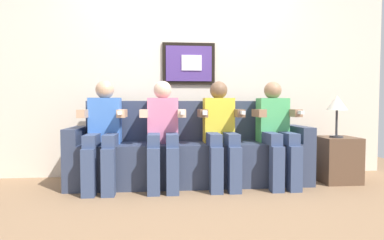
{
  "coord_description": "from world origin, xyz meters",
  "views": [
    {
      "loc": [
        -0.32,
        -3.17,
        0.86
      ],
      "look_at": [
        0.0,
        0.15,
        0.7
      ],
      "focal_mm": 30.21,
      "sensor_mm": 36.0,
      "label": 1
    }
  ],
  "objects_px": {
    "couch": "(190,155)",
    "spare_remote_on_table": "(337,136)",
    "side_table_right": "(337,159)",
    "table_lamp": "(337,105)",
    "person_left_center": "(163,129)",
    "person_right_center": "(220,129)",
    "person_leftmost": "(103,130)",
    "person_rightmost": "(276,128)"
  },
  "relations": [
    {
      "from": "person_left_center",
      "to": "side_table_right",
      "type": "xyz_separation_m",
      "value": [
        1.93,
        0.06,
        -0.36
      ]
    },
    {
      "from": "spare_remote_on_table",
      "to": "couch",
      "type": "bearing_deg",
      "value": 175.94
    },
    {
      "from": "person_right_center",
      "to": "couch",
      "type": "bearing_deg",
      "value": 150.67
    },
    {
      "from": "person_left_center",
      "to": "side_table_right",
      "type": "bearing_deg",
      "value": 1.81
    },
    {
      "from": "person_leftmost",
      "to": "spare_remote_on_table",
      "type": "bearing_deg",
      "value": 1.22
    },
    {
      "from": "couch",
      "to": "person_rightmost",
      "type": "relative_size",
      "value": 2.3
    },
    {
      "from": "spare_remote_on_table",
      "to": "side_table_right",
      "type": "bearing_deg",
      "value": 33.12
    },
    {
      "from": "couch",
      "to": "spare_remote_on_table",
      "type": "distance_m",
      "value": 1.63
    },
    {
      "from": "person_left_center",
      "to": "table_lamp",
      "type": "bearing_deg",
      "value": 0.55
    },
    {
      "from": "couch",
      "to": "person_leftmost",
      "type": "xyz_separation_m",
      "value": [
        -0.9,
        -0.17,
        0.29
      ]
    },
    {
      "from": "couch",
      "to": "side_table_right",
      "type": "height_order",
      "value": "couch"
    },
    {
      "from": "couch",
      "to": "person_left_center",
      "type": "bearing_deg",
      "value": -150.7
    },
    {
      "from": "table_lamp",
      "to": "person_left_center",
      "type": "bearing_deg",
      "value": -179.45
    },
    {
      "from": "table_lamp",
      "to": "spare_remote_on_table",
      "type": "relative_size",
      "value": 3.54
    },
    {
      "from": "couch",
      "to": "table_lamp",
      "type": "relative_size",
      "value": 5.56
    },
    {
      "from": "couch",
      "to": "person_right_center",
      "type": "height_order",
      "value": "person_right_center"
    },
    {
      "from": "side_table_right",
      "to": "person_left_center",
      "type": "bearing_deg",
      "value": -178.19
    },
    {
      "from": "person_leftmost",
      "to": "table_lamp",
      "type": "xyz_separation_m",
      "value": [
        2.49,
        0.02,
        0.25
      ]
    },
    {
      "from": "person_left_center",
      "to": "spare_remote_on_table",
      "type": "distance_m",
      "value": 1.92
    },
    {
      "from": "person_right_center",
      "to": "side_table_right",
      "type": "distance_m",
      "value": 1.38
    },
    {
      "from": "spare_remote_on_table",
      "to": "person_rightmost",
      "type": "bearing_deg",
      "value": -175.68
    },
    {
      "from": "person_leftmost",
      "to": "person_rightmost",
      "type": "distance_m",
      "value": 1.81
    },
    {
      "from": "couch",
      "to": "person_rightmost",
      "type": "height_order",
      "value": "person_rightmost"
    },
    {
      "from": "couch",
      "to": "person_leftmost",
      "type": "bearing_deg",
      "value": -169.42
    },
    {
      "from": "person_leftmost",
      "to": "side_table_right",
      "type": "height_order",
      "value": "person_leftmost"
    },
    {
      "from": "couch",
      "to": "person_right_center",
      "type": "distance_m",
      "value": 0.45
    },
    {
      "from": "spare_remote_on_table",
      "to": "person_left_center",
      "type": "bearing_deg",
      "value": -178.39
    },
    {
      "from": "side_table_right",
      "to": "table_lamp",
      "type": "xyz_separation_m",
      "value": [
        -0.04,
        -0.04,
        0.61
      ]
    },
    {
      "from": "person_leftmost",
      "to": "person_rightmost",
      "type": "bearing_deg",
      "value": 0.0
    },
    {
      "from": "person_leftmost",
      "to": "person_right_center",
      "type": "height_order",
      "value": "same"
    },
    {
      "from": "person_rightmost",
      "to": "spare_remote_on_table",
      "type": "height_order",
      "value": "person_rightmost"
    },
    {
      "from": "couch",
      "to": "person_left_center",
      "type": "xyz_separation_m",
      "value": [
        -0.3,
        -0.17,
        0.29
      ]
    },
    {
      "from": "person_left_center",
      "to": "person_leftmost",
      "type": "bearing_deg",
      "value": 180.0
    },
    {
      "from": "person_right_center",
      "to": "spare_remote_on_table",
      "type": "height_order",
      "value": "person_right_center"
    },
    {
      "from": "person_right_center",
      "to": "spare_remote_on_table",
      "type": "relative_size",
      "value": 8.54
    },
    {
      "from": "person_rightmost",
      "to": "person_leftmost",
      "type": "bearing_deg",
      "value": 180.0
    },
    {
      "from": "table_lamp",
      "to": "person_leftmost",
      "type": "bearing_deg",
      "value": -179.59
    },
    {
      "from": "couch",
      "to": "person_rightmost",
      "type": "xyz_separation_m",
      "value": [
        0.9,
        -0.17,
        0.29
      ]
    },
    {
      "from": "person_right_center",
      "to": "table_lamp",
      "type": "relative_size",
      "value": 2.41
    },
    {
      "from": "person_right_center",
      "to": "spare_remote_on_table",
      "type": "xyz_separation_m",
      "value": [
        1.32,
        0.05,
        -0.1
      ]
    },
    {
      "from": "couch",
      "to": "person_leftmost",
      "type": "height_order",
      "value": "person_leftmost"
    },
    {
      "from": "table_lamp",
      "to": "person_right_center",
      "type": "bearing_deg",
      "value": -179.18
    }
  ]
}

